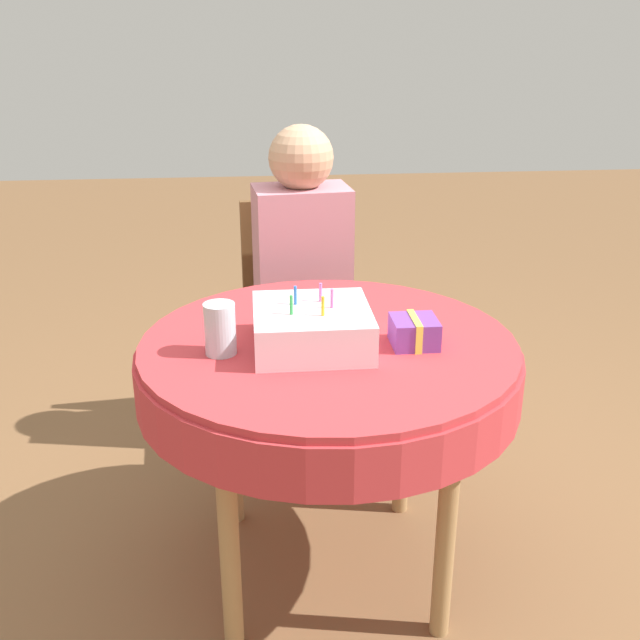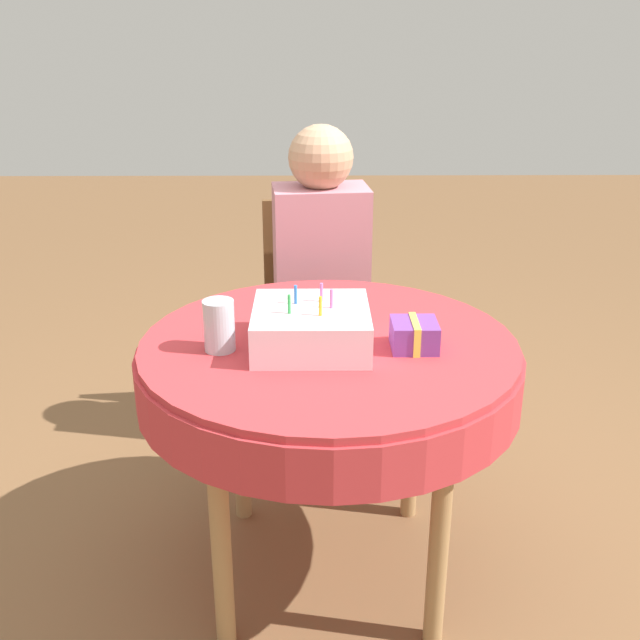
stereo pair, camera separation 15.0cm
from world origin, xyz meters
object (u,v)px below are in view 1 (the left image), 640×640
Objects in this scene: chair at (299,315)px; drinking_glass at (220,329)px; birthday_cake at (312,327)px; person at (303,262)px; gift_box at (414,332)px.

chair is 6.79× the size of drinking_glass.
chair is 0.92m from birthday_cake.
drinking_glass is at bearing -111.63° from chair.
person is 0.78m from birthday_cake.
drinking_glass is at bearing -174.75° from birthday_cake.
gift_box is (0.26, -0.01, -0.02)m from birthday_cake.
drinking_glass is 0.48m from gift_box.
chair is at bearing 90.00° from person.
birthday_cake is 0.23m from drinking_glass.
birthday_cake reaches higher than gift_box.
gift_box is at bearing -3.28° from birthday_cake.
chair is 0.96m from gift_box.
chair is at bearing 88.37° from birthday_cake.
person reaches higher than drinking_glass.
chair is 0.75× the size of person.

